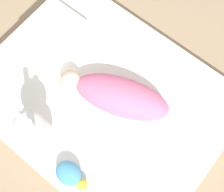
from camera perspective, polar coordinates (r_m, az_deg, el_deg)
ground_plane at (r=1.91m, az=-1.49°, el=-2.54°), size 12.00×12.00×0.00m
bed_mattress at (r=1.79m, az=-1.58°, el=-1.42°), size 1.32×1.02×0.24m
swaddled_baby at (r=1.60m, az=0.96°, el=0.12°), size 0.59×0.37×0.15m
pillow at (r=1.84m, az=-11.14°, el=11.30°), size 0.28×0.34×0.08m
bunny_plush at (r=1.54m, az=-14.30°, el=-5.72°), size 0.16×0.16×0.34m
turtle_plush at (r=1.56m, az=-7.69°, el=-14.01°), size 0.18×0.11×0.08m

